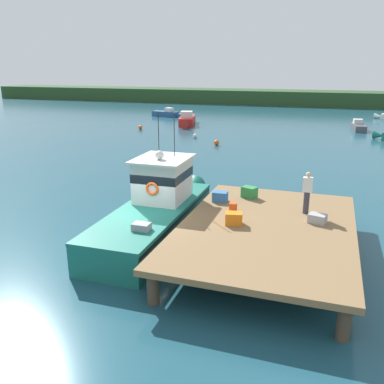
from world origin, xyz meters
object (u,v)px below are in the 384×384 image
moored_boat_mid_harbor (167,113)px  moored_boat_outer_mooring (187,120)px  mooring_buoy_spare_mooring (140,127)px  moored_boat_far_left (358,126)px  deckhand_by_the_boat (307,192)px  mooring_buoy_inshore (195,136)px  mooring_buoy_channel_marker (217,143)px  crate_stack_near_edge (234,218)px  crate_stack_mid_dock (317,219)px  crate_single_by_cleat (249,192)px  bait_bucket (233,207)px  main_fishing_boat (158,209)px  crate_single_far (220,197)px

moored_boat_mid_harbor → moored_boat_outer_mooring: bearing=-52.8°
mooring_buoy_spare_mooring → moored_boat_far_left: bearing=18.0°
deckhand_by_the_boat → mooring_buoy_inshore: size_ratio=4.14×
mooring_buoy_spare_mooring → mooring_buoy_channel_marker: bearing=-31.4°
crate_stack_near_edge → crate_stack_mid_dock: crate_stack_near_edge is taller
crate_stack_near_edge → mooring_buoy_spare_mooring: (-16.51, 26.87, -1.19)m
deckhand_by_the_boat → mooring_buoy_spare_mooring: deckhand_by_the_boat is taller
crate_stack_mid_dock → moored_boat_far_left: (2.87, 33.01, -0.98)m
crate_single_by_cleat → moored_boat_outer_mooring: 31.43m
bait_bucket → deckhand_by_the_boat: deckhand_by_the_boat is taller
bait_bucket → crate_single_by_cleat: bearing=82.3°
main_fishing_boat → crate_stack_near_edge: 3.68m
crate_single_far → mooring_buoy_channel_marker: (-5.16, 18.28, -1.17)m
crate_stack_mid_dock → moored_boat_outer_mooring: size_ratio=0.09×
mooring_buoy_spare_mooring → mooring_buoy_channel_marker: (10.22, -6.23, 0.01)m
moored_boat_mid_harbor → moored_boat_far_left: size_ratio=1.05×
moored_boat_far_left → mooring_buoy_inshore: 18.20m
crate_single_far → crate_stack_near_edge: bearing=-64.3°
main_fishing_boat → bait_bucket: size_ratio=28.89×
moored_boat_far_left → mooring_buoy_spare_mooring: 23.34m
crate_stack_mid_dock → crate_single_by_cleat: 3.62m
crate_stack_near_edge → mooring_buoy_channel_marker: crate_stack_near_edge is taller
crate_single_far → moored_boat_mid_harbor: 40.26m
crate_single_by_cleat → mooring_buoy_spare_mooring: size_ratio=1.33×
crate_single_by_cleat → mooring_buoy_spare_mooring: crate_single_by_cleat is taller
mooring_buoy_inshore → mooring_buoy_spare_mooring: mooring_buoy_spare_mooring is taller
crate_stack_near_edge → moored_boat_far_left: 34.58m
crate_stack_near_edge → mooring_buoy_channel_marker: size_ratio=1.27×
main_fishing_boat → deckhand_by_the_boat: main_fishing_boat is taller
deckhand_by_the_boat → crate_single_far: bearing=174.4°
moored_boat_outer_mooring → mooring_buoy_channel_marker: moored_boat_outer_mooring is taller
deckhand_by_the_boat → moored_boat_far_left: (3.34, 32.08, -1.67)m
main_fishing_boat → moored_boat_mid_harbor: main_fishing_boat is taller
main_fishing_boat → mooring_buoy_channel_marker: 19.67m
mooring_buoy_inshore → crate_single_far: bearing=-69.2°
deckhand_by_the_boat → moored_boat_far_left: bearing=84.1°
crate_single_by_cleat → mooring_buoy_inshore: 22.45m
bait_bucket → mooring_buoy_channel_marker: size_ratio=0.72×
crate_stack_near_edge → mooring_buoy_inshore: (-9.26, 23.71, -1.22)m
crate_single_far → crate_stack_near_edge: 2.61m
crate_single_far → mooring_buoy_channel_marker: size_ratio=1.27×
crate_single_by_cleat → moored_boat_mid_harbor: (-18.10, 35.55, -1.03)m
bait_bucket → moored_boat_outer_mooring: moored_boat_outer_mooring is taller
moored_boat_mid_harbor → mooring_buoy_spare_mooring: size_ratio=10.42×
bait_bucket → crate_stack_near_edge: bearing=-75.7°
crate_stack_mid_dock → moored_boat_mid_harbor: 43.19m
main_fishing_boat → moored_boat_far_left: (9.15, 32.91, -0.62)m
main_fishing_boat → mooring_buoy_inshore: 23.27m
main_fishing_boat → deckhand_by_the_boat: bearing=8.1°
main_fishing_boat → moored_boat_far_left: main_fishing_boat is taller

